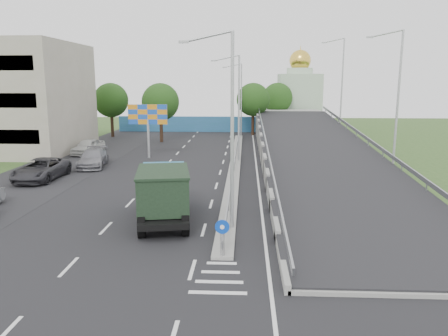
# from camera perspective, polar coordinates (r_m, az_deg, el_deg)

# --- Properties ---
(ground) EXTENTS (160.00, 160.00, 0.00)m
(ground) POSITION_cam_1_polar(r_m,az_deg,el_deg) (17.88, -0.61, -14.61)
(ground) COLOR #2D4C1E
(ground) RESTS_ON ground
(road_surface) EXTENTS (26.00, 90.00, 0.04)m
(road_surface) POSITION_cam_1_polar(r_m,az_deg,el_deg) (37.11, -3.36, -0.90)
(road_surface) COLOR black
(road_surface) RESTS_ON ground
(parking_strip) EXTENTS (8.00, 90.00, 0.05)m
(parking_strip) POSITION_cam_1_polar(r_m,az_deg,el_deg) (40.62, -21.91, -0.64)
(parking_strip) COLOR black
(parking_strip) RESTS_ON ground
(median) EXTENTS (1.00, 44.00, 0.20)m
(median) POSITION_cam_1_polar(r_m,az_deg,el_deg) (40.81, 1.44, 0.38)
(median) COLOR gray
(median) RESTS_ON ground
(overpass_ramp) EXTENTS (10.00, 50.00, 3.50)m
(overpass_ramp) POSITION_cam_1_polar(r_m,az_deg,el_deg) (41.03, 11.99, 2.53)
(overpass_ramp) COLOR gray
(overpass_ramp) RESTS_ON ground
(median_guardrail) EXTENTS (0.09, 44.00, 0.71)m
(median_guardrail) POSITION_cam_1_polar(r_m,az_deg,el_deg) (40.69, 1.44, 1.27)
(median_guardrail) COLOR gray
(median_guardrail) RESTS_ON median
(sign_bollard) EXTENTS (0.64, 0.23, 1.67)m
(sign_bollard) POSITION_cam_1_polar(r_m,az_deg,el_deg) (19.48, -0.22, -9.08)
(sign_bollard) COLOR black
(sign_bollard) RESTS_ON median
(lamp_post_near) EXTENTS (2.74, 0.18, 10.08)m
(lamp_post_near) POSITION_cam_1_polar(r_m,az_deg,el_deg) (22.17, 0.59, 6.10)
(lamp_post_near) COLOR #B2B5B7
(lamp_post_near) RESTS_ON median
(lamp_post_mid) EXTENTS (2.74, 0.18, 10.08)m
(lamp_post_mid) POSITION_cam_1_polar(r_m,az_deg,el_deg) (42.12, 1.70, 8.54)
(lamp_post_mid) COLOR #B2B5B7
(lamp_post_mid) RESTS_ON median
(lamp_post_far) EXTENTS (2.74, 0.18, 10.08)m
(lamp_post_far) POSITION_cam_1_polar(r_m,az_deg,el_deg) (62.10, 2.10, 9.41)
(lamp_post_far) COLOR #B2B5B7
(lamp_post_far) RESTS_ON median
(blue_wall) EXTENTS (30.00, 0.50, 2.40)m
(blue_wall) POSITION_cam_1_polar(r_m,az_deg,el_deg) (68.56, -1.31, 5.73)
(blue_wall) COLOR #256689
(blue_wall) RESTS_ON ground
(church) EXTENTS (7.00, 7.00, 13.80)m
(church) POSITION_cam_1_polar(r_m,az_deg,el_deg) (76.63, 9.76, 9.24)
(church) COLOR #B2CCAD
(church) RESTS_ON ground
(billboard) EXTENTS (4.00, 0.24, 5.50)m
(billboard) POSITION_cam_1_polar(r_m,az_deg,el_deg) (45.32, -9.93, 6.52)
(billboard) COLOR #B2B5B7
(billboard) RESTS_ON ground
(tree_left_mid) EXTENTS (4.80, 4.80, 7.60)m
(tree_left_mid) POSITION_cam_1_polar(r_m,az_deg,el_deg) (57.19, -8.29, 8.52)
(tree_left_mid) COLOR black
(tree_left_mid) RESTS_ON ground
(tree_median_far) EXTENTS (4.80, 4.80, 7.60)m
(tree_median_far) POSITION_cam_1_polar(r_m,az_deg,el_deg) (64.12, 3.83, 8.89)
(tree_median_far) COLOR black
(tree_median_far) RESTS_ON ground
(tree_left_far) EXTENTS (4.80, 4.80, 7.60)m
(tree_left_far) POSITION_cam_1_polar(r_m,az_deg,el_deg) (64.00, -14.55, 8.56)
(tree_left_far) COLOR black
(tree_left_far) RESTS_ON ground
(tree_ramp_far) EXTENTS (4.80, 4.80, 7.60)m
(tree_ramp_far) POSITION_cam_1_polar(r_m,az_deg,el_deg) (71.28, 7.00, 9.07)
(tree_ramp_far) COLOR black
(tree_ramp_far) RESTS_ON ground
(dump_truck) EXTENTS (3.72, 7.35, 3.09)m
(dump_truck) POSITION_cam_1_polar(r_m,az_deg,el_deg) (24.91, -7.90, -3.00)
(dump_truck) COLOR black
(dump_truck) RESTS_ON ground
(parked_car_c) EXTENTS (2.89, 6.15, 1.70)m
(parked_car_c) POSITION_cam_1_polar(r_m,az_deg,el_deg) (37.99, -22.78, -0.17)
(parked_car_c) COLOR #302F34
(parked_car_c) RESTS_ON ground
(parked_car_d) EXTENTS (3.14, 5.87, 1.62)m
(parked_car_d) POSITION_cam_1_polar(r_m,az_deg,el_deg) (42.11, -16.75, 1.22)
(parked_car_d) COLOR gray
(parked_car_d) RESTS_ON ground
(parked_car_e) EXTENTS (2.80, 5.24, 1.69)m
(parked_car_e) POSITION_cam_1_polar(r_m,az_deg,el_deg) (49.62, -17.32, 2.69)
(parked_car_e) COLOR #AFB1AC
(parked_car_e) RESTS_ON ground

